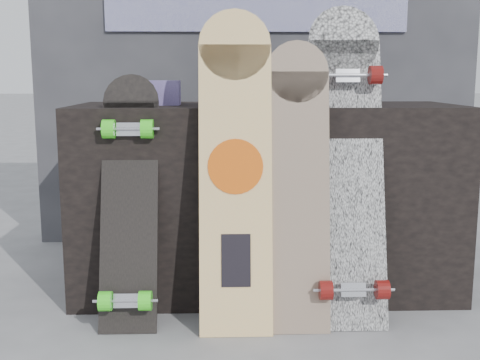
{
  "coord_description": "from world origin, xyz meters",
  "views": [
    {
      "loc": [
        -0.19,
        -2.04,
        0.92
      ],
      "look_at": [
        -0.12,
        0.2,
        0.53
      ],
      "focal_mm": 45.0,
      "sensor_mm": 36.0,
      "label": 1
    }
  ],
  "objects_px": {
    "longboard_cascadia": "(347,157)",
    "skateboard_dark": "(129,197)",
    "longboard_geisha": "(235,162)",
    "longboard_celtic": "(298,177)",
    "vendor_table": "(266,198)"
  },
  "relations": [
    {
      "from": "longboard_geisha",
      "to": "longboard_celtic",
      "type": "bearing_deg",
      "value": -0.69
    },
    {
      "from": "vendor_table",
      "to": "longboard_celtic",
      "type": "relative_size",
      "value": 1.53
    },
    {
      "from": "longboard_celtic",
      "to": "skateboard_dark",
      "type": "height_order",
      "value": "longboard_celtic"
    },
    {
      "from": "longboard_geisha",
      "to": "longboard_cascadia",
      "type": "relative_size",
      "value": 0.98
    },
    {
      "from": "longboard_geisha",
      "to": "skateboard_dark",
      "type": "height_order",
      "value": "longboard_geisha"
    },
    {
      "from": "longboard_geisha",
      "to": "skateboard_dark",
      "type": "xyz_separation_m",
      "value": [
        -0.39,
        0.05,
        -0.14
      ]
    },
    {
      "from": "vendor_table",
      "to": "longboard_cascadia",
      "type": "distance_m",
      "value": 0.48
    },
    {
      "from": "longboard_celtic",
      "to": "longboard_cascadia",
      "type": "bearing_deg",
      "value": 22.63
    },
    {
      "from": "longboard_geisha",
      "to": "longboard_celtic",
      "type": "relative_size",
      "value": 1.11
    },
    {
      "from": "longboard_cascadia",
      "to": "skateboard_dark",
      "type": "height_order",
      "value": "longboard_cascadia"
    },
    {
      "from": "longboard_celtic",
      "to": "longboard_cascadia",
      "type": "xyz_separation_m",
      "value": [
        0.19,
        0.08,
        0.06
      ]
    },
    {
      "from": "longboard_geisha",
      "to": "longboard_celtic",
      "type": "height_order",
      "value": "longboard_geisha"
    },
    {
      "from": "longboard_geisha",
      "to": "longboard_cascadia",
      "type": "height_order",
      "value": "longboard_cascadia"
    },
    {
      "from": "vendor_table",
      "to": "skateboard_dark",
      "type": "height_order",
      "value": "skateboard_dark"
    },
    {
      "from": "longboard_celtic",
      "to": "longboard_cascadia",
      "type": "height_order",
      "value": "longboard_cascadia"
    }
  ]
}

